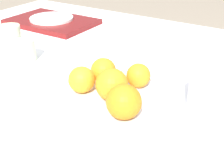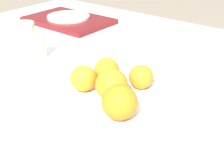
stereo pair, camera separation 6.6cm
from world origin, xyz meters
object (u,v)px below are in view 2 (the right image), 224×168
(orange_1, at_px, (120,102))
(cup_0, at_px, (35,48))
(water_glass, at_px, (204,95))
(serving_tray, at_px, (69,20))
(orange_0, at_px, (112,84))
(side_plate, at_px, (68,17))
(orange_4, at_px, (107,70))
(fruit_platter, at_px, (112,99))
(orange_2, at_px, (141,77))
(cup_1, at_px, (25,33))
(orange_3, at_px, (83,78))

(orange_1, bearing_deg, cup_0, 163.57)
(water_glass, xyz_separation_m, serving_tray, (-0.74, 0.33, -0.05))
(orange_0, relative_size, water_glass, 0.64)
(orange_1, distance_m, side_plate, 0.76)
(orange_4, bearing_deg, orange_1, -41.65)
(fruit_platter, bearing_deg, orange_2, 73.30)
(orange_1, distance_m, cup_1, 0.58)
(orange_1, height_order, orange_4, orange_1)
(side_plate, bearing_deg, orange_4, -35.13)
(orange_2, relative_size, side_plate, 0.34)
(orange_4, bearing_deg, serving_tray, 144.87)
(fruit_platter, height_order, cup_0, cup_0)
(orange_0, bearing_deg, orange_2, 75.55)
(orange_1, relative_size, cup_1, 1.02)
(orange_3, bearing_deg, water_glass, 17.10)
(fruit_platter, bearing_deg, serving_tray, 143.99)
(serving_tray, relative_size, side_plate, 1.96)
(orange_0, xyz_separation_m, orange_2, (0.02, 0.09, -0.01))
(orange_1, relative_size, water_glass, 0.64)
(orange_2, xyz_separation_m, water_glass, (0.17, -0.01, 0.02))
(serving_tray, xyz_separation_m, side_plate, (0.00, 0.00, 0.02))
(orange_4, xyz_separation_m, cup_1, (-0.43, 0.07, -0.01))
(orange_2, bearing_deg, water_glass, -4.61)
(orange_4, relative_size, serving_tray, 0.19)
(fruit_platter, height_order, water_glass, water_glass)
(orange_3, bearing_deg, cup_1, 160.80)
(side_plate, bearing_deg, cup_0, -60.27)
(orange_4, xyz_separation_m, water_glass, (0.25, 0.01, 0.01))
(fruit_platter, distance_m, orange_2, 0.09)
(orange_2, relative_size, water_glass, 0.51)
(fruit_platter, xyz_separation_m, orange_3, (-0.08, -0.01, 0.04))
(orange_2, distance_m, water_glass, 0.17)
(orange_3, bearing_deg, orange_2, 43.43)
(orange_2, bearing_deg, cup_0, -178.02)
(orange_0, distance_m, side_plate, 0.68)
(water_glass, bearing_deg, orange_0, -158.80)
(orange_4, relative_size, cup_1, 0.88)
(orange_2, distance_m, cup_0, 0.39)
(cup_0, height_order, cup_1, cup_1)
(cup_0, relative_size, cup_1, 0.95)
(orange_2, height_order, serving_tray, orange_2)
(fruit_platter, height_order, cup_1, cup_1)
(orange_3, relative_size, orange_4, 0.99)
(side_plate, bearing_deg, water_glass, -23.99)
(orange_1, distance_m, water_glass, 0.18)
(fruit_platter, bearing_deg, orange_0, -63.50)
(orange_3, distance_m, cup_0, 0.30)
(orange_0, relative_size, orange_2, 1.25)
(orange_3, height_order, side_plate, orange_3)
(orange_2, distance_m, orange_4, 0.09)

